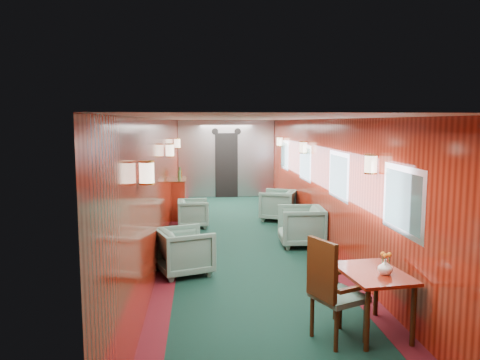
{
  "coord_description": "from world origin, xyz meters",
  "views": [
    {
      "loc": [
        -0.82,
        -8.6,
        2.35
      ],
      "look_at": [
        0.0,
        0.95,
        1.15
      ],
      "focal_mm": 35.0,
      "sensor_mm": 36.0,
      "label": 1
    }
  ],
  "objects_px": {
    "armchair_right_near": "(301,226)",
    "armchair_right_far": "(278,205)",
    "armchair_left_near": "(185,251)",
    "dining_table": "(373,281)",
    "credenza": "(179,198)",
    "armchair_left_far": "(193,213)",
    "side_chair": "(331,286)"
  },
  "relations": [
    {
      "from": "armchair_left_far",
      "to": "armchair_right_far",
      "type": "distance_m",
      "value": 2.09
    },
    {
      "from": "credenza",
      "to": "armchair_right_near",
      "type": "bearing_deg",
      "value": -49.85
    },
    {
      "from": "credenza",
      "to": "armchair_right_far",
      "type": "bearing_deg",
      "value": -12.37
    },
    {
      "from": "armchair_left_near",
      "to": "armchair_right_near",
      "type": "distance_m",
      "value": 2.61
    },
    {
      "from": "armchair_left_far",
      "to": "armchair_left_near",
      "type": "bearing_deg",
      "value": 176.1
    },
    {
      "from": "dining_table",
      "to": "armchair_left_far",
      "type": "xyz_separation_m",
      "value": [
        -2.06,
        5.48,
        -0.28
      ]
    },
    {
      "from": "side_chair",
      "to": "armchair_right_far",
      "type": "distance_m",
      "value": 6.27
    },
    {
      "from": "armchair_right_far",
      "to": "armchair_left_near",
      "type": "bearing_deg",
      "value": -7.13
    },
    {
      "from": "armchair_right_near",
      "to": "armchair_right_far",
      "type": "bearing_deg",
      "value": -176.08
    },
    {
      "from": "credenza",
      "to": "armchair_left_far",
      "type": "distance_m",
      "value": 1.17
    },
    {
      "from": "armchair_right_near",
      "to": "dining_table",
      "type": "bearing_deg",
      "value": 2.64
    },
    {
      "from": "credenza",
      "to": "armchair_left_far",
      "type": "relative_size",
      "value": 1.81
    },
    {
      "from": "side_chair",
      "to": "armchair_right_far",
      "type": "bearing_deg",
      "value": 61.53
    },
    {
      "from": "armchair_left_far",
      "to": "dining_table",
      "type": "bearing_deg",
      "value": -161.71
    },
    {
      "from": "credenza",
      "to": "armchair_right_far",
      "type": "relative_size",
      "value": 1.54
    },
    {
      "from": "credenza",
      "to": "armchair_left_near",
      "type": "distance_m",
      "value": 4.36
    },
    {
      "from": "armchair_left_near",
      "to": "armchair_right_far",
      "type": "height_order",
      "value": "armchair_right_far"
    },
    {
      "from": "side_chair",
      "to": "armchair_right_near",
      "type": "bearing_deg",
      "value": 58.18
    },
    {
      "from": "armchair_right_far",
      "to": "armchair_left_far",
      "type": "bearing_deg",
      "value": -52.4
    },
    {
      "from": "armchair_left_near",
      "to": "armchair_right_far",
      "type": "relative_size",
      "value": 0.98
    },
    {
      "from": "side_chair",
      "to": "armchair_left_near",
      "type": "relative_size",
      "value": 1.44
    },
    {
      "from": "armchair_left_near",
      "to": "armchair_right_near",
      "type": "xyz_separation_m",
      "value": [
        2.15,
        1.48,
        0.02
      ]
    },
    {
      "from": "credenza",
      "to": "armchair_right_far",
      "type": "height_order",
      "value": "credenza"
    },
    {
      "from": "armchair_left_near",
      "to": "armchair_right_far",
      "type": "bearing_deg",
      "value": -48.55
    },
    {
      "from": "armchair_right_far",
      "to": "credenza",
      "type": "bearing_deg",
      "value": -80.74
    },
    {
      "from": "armchair_left_near",
      "to": "credenza",
      "type": "bearing_deg",
      "value": -16.27
    },
    {
      "from": "armchair_left_far",
      "to": "armchair_right_far",
      "type": "height_order",
      "value": "armchair_right_far"
    },
    {
      "from": "side_chair",
      "to": "credenza",
      "type": "height_order",
      "value": "credenza"
    },
    {
      "from": "armchair_right_far",
      "to": "dining_table",
      "type": "bearing_deg",
      "value": 22.07
    },
    {
      "from": "dining_table",
      "to": "credenza",
      "type": "distance_m",
      "value": 7.0
    },
    {
      "from": "armchair_left_near",
      "to": "armchair_right_near",
      "type": "bearing_deg",
      "value": -75.26
    },
    {
      "from": "armchair_left_near",
      "to": "armchair_right_far",
      "type": "distance_m",
      "value": 4.37
    }
  ]
}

